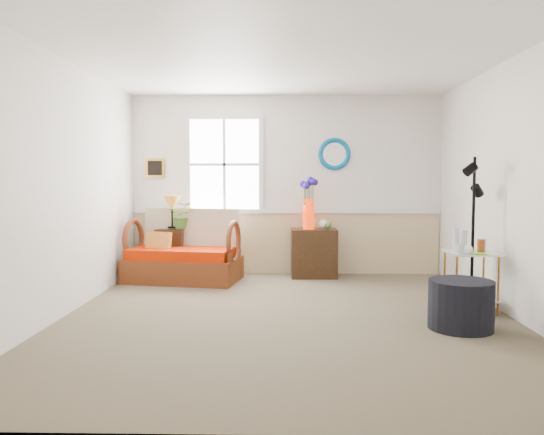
{
  "coord_description": "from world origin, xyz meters",
  "views": [
    {
      "loc": [
        -0.03,
        -5.26,
        1.37
      ],
      "look_at": [
        -0.16,
        0.47,
        0.97
      ],
      "focal_mm": 35.0,
      "sensor_mm": 36.0,
      "label": 1
    }
  ],
  "objects_px": {
    "loveseat": "(183,246)",
    "side_table": "(470,281)",
    "lamp_stand": "(171,253)",
    "floor_lamp": "(473,233)",
    "cabinet": "(314,253)",
    "ottoman": "(461,305)"
  },
  "relations": [
    {
      "from": "loveseat",
      "to": "side_table",
      "type": "bearing_deg",
      "value": -15.97
    },
    {
      "from": "lamp_stand",
      "to": "side_table",
      "type": "distance_m",
      "value": 4.04
    },
    {
      "from": "side_table",
      "to": "floor_lamp",
      "type": "height_order",
      "value": "floor_lamp"
    },
    {
      "from": "cabinet",
      "to": "loveseat",
      "type": "bearing_deg",
      "value": -170.64
    },
    {
      "from": "lamp_stand",
      "to": "cabinet",
      "type": "height_order",
      "value": "same"
    },
    {
      "from": "lamp_stand",
      "to": "side_table",
      "type": "height_order",
      "value": "lamp_stand"
    },
    {
      "from": "side_table",
      "to": "loveseat",
      "type": "bearing_deg",
      "value": 154.6
    },
    {
      "from": "lamp_stand",
      "to": "side_table",
      "type": "xyz_separation_m",
      "value": [
        3.56,
        -1.9,
        -0.03
      ]
    },
    {
      "from": "loveseat",
      "to": "lamp_stand",
      "type": "height_order",
      "value": "loveseat"
    },
    {
      "from": "loveseat",
      "to": "ottoman",
      "type": "height_order",
      "value": "loveseat"
    },
    {
      "from": "loveseat",
      "to": "lamp_stand",
      "type": "relative_size",
      "value": 2.17
    },
    {
      "from": "lamp_stand",
      "to": "floor_lamp",
      "type": "xyz_separation_m",
      "value": [
        3.63,
        -1.76,
        0.47
      ]
    },
    {
      "from": "floor_lamp",
      "to": "cabinet",
      "type": "bearing_deg",
      "value": 116.44
    },
    {
      "from": "ottoman",
      "to": "lamp_stand",
      "type": "bearing_deg",
      "value": 141.38
    },
    {
      "from": "loveseat",
      "to": "side_table",
      "type": "distance_m",
      "value": 3.69
    },
    {
      "from": "cabinet",
      "to": "ottoman",
      "type": "height_order",
      "value": "cabinet"
    },
    {
      "from": "lamp_stand",
      "to": "ottoman",
      "type": "xyz_separation_m",
      "value": [
        3.24,
        -2.59,
        -0.12
      ]
    },
    {
      "from": "ottoman",
      "to": "floor_lamp",
      "type": "bearing_deg",
      "value": 65.02
    },
    {
      "from": "loveseat",
      "to": "cabinet",
      "type": "distance_m",
      "value": 1.83
    },
    {
      "from": "loveseat",
      "to": "ottoman",
      "type": "bearing_deg",
      "value": -27.57
    },
    {
      "from": "cabinet",
      "to": "ottoman",
      "type": "distance_m",
      "value": 2.87
    },
    {
      "from": "floor_lamp",
      "to": "loveseat",
      "type": "bearing_deg",
      "value": 141.37
    }
  ]
}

